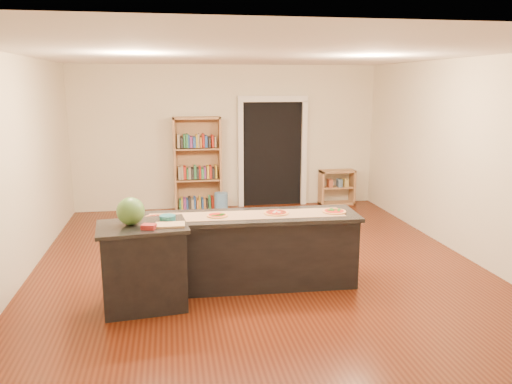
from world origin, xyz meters
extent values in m
cube|color=beige|center=(0.00, 0.00, 1.40)|extent=(6.00, 7.00, 2.80)
cube|color=#51200D|center=(0.00, 0.00, 0.00)|extent=(6.00, 7.00, 0.01)
cube|color=white|center=(0.00, 0.00, 2.80)|extent=(6.00, 7.00, 0.01)
cube|color=black|center=(0.90, 3.48, 1.05)|extent=(1.20, 0.02, 2.10)
cube|color=silver|center=(0.25, 3.44, 1.05)|extent=(0.10, 0.08, 2.10)
cube|color=silver|center=(1.55, 3.44, 1.05)|extent=(0.10, 0.08, 2.10)
cube|color=silver|center=(0.90, 3.44, 2.15)|extent=(1.40, 0.08, 0.12)
cube|color=black|center=(-0.24, -0.57, 0.42)|extent=(2.62, 0.66, 0.84)
cube|color=black|center=(-0.24, -0.57, 0.87)|extent=(2.70, 0.73, 0.05)
cube|color=black|center=(-1.46, -0.99, 0.45)|extent=(0.87, 0.62, 0.90)
cube|color=black|center=(-1.46, -0.99, 0.92)|extent=(0.96, 0.70, 0.04)
cube|color=tan|center=(-0.62, 3.29, 0.91)|extent=(0.91, 0.32, 1.82)
cube|color=tan|center=(2.22, 3.30, 0.36)|extent=(0.71, 0.31, 0.71)
cylinder|color=#588DC4|center=(-0.19, 3.06, 0.19)|extent=(0.26, 0.26, 0.38)
cube|color=#9C7550|center=(-0.24, -0.58, 0.89)|extent=(2.36, 0.51, 0.00)
sphere|color=#144214|center=(-1.57, -0.97, 1.10)|extent=(0.30, 0.30, 0.30)
cube|color=tan|center=(-1.16, -1.08, 0.96)|extent=(0.32, 0.22, 0.02)
cube|color=maroon|center=(-1.38, -1.17, 0.97)|extent=(0.17, 0.14, 0.05)
cylinder|color=#195966|center=(-1.18, -0.89, 0.98)|extent=(0.18, 0.18, 0.07)
cylinder|color=tan|center=(-1.32, -0.57, 0.90)|extent=(0.30, 0.30, 0.02)
cylinder|color=#A5190C|center=(-1.32, -0.57, 0.91)|extent=(0.25, 0.25, 0.00)
cylinder|color=tan|center=(-0.60, -0.58, 0.90)|extent=(0.26, 0.26, 0.02)
cylinder|color=#A5190C|center=(-0.60, -0.58, 0.91)|extent=(0.21, 0.21, 0.00)
cylinder|color=tan|center=(0.12, -0.57, 0.90)|extent=(0.29, 0.29, 0.02)
cylinder|color=#A5190C|center=(0.12, -0.57, 0.91)|extent=(0.23, 0.23, 0.00)
cylinder|color=tan|center=(0.83, -0.63, 0.90)|extent=(0.28, 0.28, 0.02)
cylinder|color=#A5190C|center=(0.83, -0.63, 0.91)|extent=(0.23, 0.23, 0.00)
camera|label=1|loc=(-1.12, -6.32, 2.44)|focal=35.00mm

